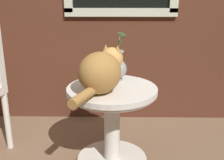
% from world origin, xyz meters
% --- Properties ---
extents(wicker_side_table, '(0.59, 0.59, 0.55)m').
position_xyz_m(wicker_side_table, '(0.22, 0.10, 0.37)').
color(wicker_side_table, silver).
rests_on(wicker_side_table, ground_plane).
extents(cat, '(0.34, 0.58, 0.27)m').
position_xyz_m(cat, '(0.15, 0.03, 0.69)').
color(cat, '#AD7A3D').
rests_on(cat, wicker_side_table).
extents(pewter_vase_with_ivy, '(0.14, 0.14, 0.32)m').
position_xyz_m(pewter_vase_with_ivy, '(0.25, 0.26, 0.66)').
color(pewter_vase_with_ivy, '#99999E').
rests_on(pewter_vase_with_ivy, wicker_side_table).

